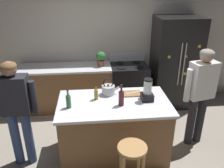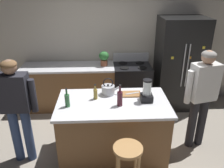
{
  "view_description": "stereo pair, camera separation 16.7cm",
  "coord_description": "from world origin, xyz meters",
  "px_view_note": "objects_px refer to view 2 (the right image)",
  "views": [
    {
      "loc": [
        -0.31,
        -2.9,
        2.53
      ],
      "look_at": [
        0.0,
        0.3,
        1.07
      ],
      "focal_mm": 36.96,
      "sensor_mm": 36.0,
      "label": 1
    },
    {
      "loc": [
        -0.15,
        -2.91,
        2.53
      ],
      "look_at": [
        0.0,
        0.3,
        1.07
      ],
      "focal_mm": 36.96,
      "sensor_mm": 36.0,
      "label": 2
    }
  ],
  "objects_px": {
    "potted_plant": "(104,57)",
    "bottle_wine": "(120,98)",
    "bottle_vinegar": "(95,94)",
    "blender_appliance": "(147,92)",
    "refrigerator": "(179,64)",
    "stove_range": "(132,85)",
    "bar_stool": "(128,158)",
    "bottle_olive_oil": "(67,100)",
    "person_by_island_left": "(16,103)",
    "person_by_sink_right": "(202,91)",
    "cutting_board": "(131,94)",
    "kitchen_island": "(113,128)",
    "tea_kettle": "(108,89)",
    "chef_knife": "(132,93)"
  },
  "relations": [
    {
      "from": "refrigerator",
      "to": "blender_appliance",
      "type": "relative_size",
      "value": 5.65
    },
    {
      "from": "bottle_wine",
      "to": "cutting_board",
      "type": "relative_size",
      "value": 1.05
    },
    {
      "from": "bar_stool",
      "to": "bottle_vinegar",
      "type": "distance_m",
      "value": 1.05
    },
    {
      "from": "stove_range",
      "to": "bottle_olive_oil",
      "type": "height_order",
      "value": "bottle_olive_oil"
    },
    {
      "from": "person_by_sink_right",
      "to": "bottle_vinegar",
      "type": "bearing_deg",
      "value": -178.61
    },
    {
      "from": "tea_kettle",
      "to": "bottle_wine",
      "type": "bearing_deg",
      "value": -67.26
    },
    {
      "from": "tea_kettle",
      "to": "blender_appliance",
      "type": "bearing_deg",
      "value": -23.73
    },
    {
      "from": "stove_range",
      "to": "person_by_island_left",
      "type": "height_order",
      "value": "person_by_island_left"
    },
    {
      "from": "tea_kettle",
      "to": "cutting_board",
      "type": "height_order",
      "value": "tea_kettle"
    },
    {
      "from": "bottle_vinegar",
      "to": "bar_stool",
      "type": "bearing_deg",
      "value": -65.26
    },
    {
      "from": "refrigerator",
      "to": "bar_stool",
      "type": "height_order",
      "value": "refrigerator"
    },
    {
      "from": "bar_stool",
      "to": "tea_kettle",
      "type": "distance_m",
      "value": 1.12
    },
    {
      "from": "person_by_island_left",
      "to": "bar_stool",
      "type": "bearing_deg",
      "value": -24.52
    },
    {
      "from": "bottle_olive_oil",
      "to": "bottle_vinegar",
      "type": "bearing_deg",
      "value": 28.19
    },
    {
      "from": "person_by_island_left",
      "to": "bar_stool",
      "type": "distance_m",
      "value": 1.69
    },
    {
      "from": "stove_range",
      "to": "potted_plant",
      "type": "height_order",
      "value": "potted_plant"
    },
    {
      "from": "bottle_vinegar",
      "to": "cutting_board",
      "type": "relative_size",
      "value": 0.79
    },
    {
      "from": "person_by_island_left",
      "to": "cutting_board",
      "type": "height_order",
      "value": "person_by_island_left"
    },
    {
      "from": "tea_kettle",
      "to": "cutting_board",
      "type": "xyz_separation_m",
      "value": [
        0.35,
        -0.04,
        -0.07
      ]
    },
    {
      "from": "kitchen_island",
      "to": "person_by_sink_right",
      "type": "height_order",
      "value": "person_by_sink_right"
    },
    {
      "from": "kitchen_island",
      "to": "bottle_olive_oil",
      "type": "height_order",
      "value": "bottle_olive_oil"
    },
    {
      "from": "person_by_island_left",
      "to": "bar_stool",
      "type": "relative_size",
      "value": 2.25
    },
    {
      "from": "kitchen_island",
      "to": "bottle_vinegar",
      "type": "distance_m",
      "value": 0.61
    },
    {
      "from": "person_by_sink_right",
      "to": "chef_knife",
      "type": "xyz_separation_m",
      "value": [
        -1.06,
        0.07,
        -0.04
      ]
    },
    {
      "from": "potted_plant",
      "to": "bottle_wine",
      "type": "height_order",
      "value": "bottle_wine"
    },
    {
      "from": "refrigerator",
      "to": "potted_plant",
      "type": "relative_size",
      "value": 6.29
    },
    {
      "from": "blender_appliance",
      "to": "bottle_vinegar",
      "type": "height_order",
      "value": "blender_appliance"
    },
    {
      "from": "bottle_vinegar",
      "to": "bottle_wine",
      "type": "bearing_deg",
      "value": -31.66
    },
    {
      "from": "tea_kettle",
      "to": "potted_plant",
      "type": "bearing_deg",
      "value": 92.02
    },
    {
      "from": "person_by_sink_right",
      "to": "kitchen_island",
      "type": "bearing_deg",
      "value": -173.71
    },
    {
      "from": "blender_appliance",
      "to": "bottle_wine",
      "type": "bearing_deg",
      "value": -163.51
    },
    {
      "from": "person_by_island_left",
      "to": "bottle_wine",
      "type": "xyz_separation_m",
      "value": [
        1.44,
        -0.03,
        0.06
      ]
    },
    {
      "from": "blender_appliance",
      "to": "chef_knife",
      "type": "distance_m",
      "value": 0.29
    },
    {
      "from": "person_by_sink_right",
      "to": "bar_stool",
      "type": "bearing_deg",
      "value": -143.82
    },
    {
      "from": "stove_range",
      "to": "bar_stool",
      "type": "bearing_deg",
      "value": -98.34
    },
    {
      "from": "bottle_vinegar",
      "to": "blender_appliance",
      "type": "bearing_deg",
      "value": -7.23
    },
    {
      "from": "potted_plant",
      "to": "bottle_wine",
      "type": "distance_m",
      "value": 1.66
    },
    {
      "from": "stove_range",
      "to": "bottle_wine",
      "type": "distance_m",
      "value": 1.76
    },
    {
      "from": "stove_range",
      "to": "person_by_sink_right",
      "type": "distance_m",
      "value": 1.72
    },
    {
      "from": "tea_kettle",
      "to": "bar_stool",
      "type": "bearing_deg",
      "value": -78.61
    },
    {
      "from": "bar_stool",
      "to": "cutting_board",
      "type": "relative_size",
      "value": 2.38
    },
    {
      "from": "person_by_sink_right",
      "to": "cutting_board",
      "type": "distance_m",
      "value": 1.08
    },
    {
      "from": "bottle_vinegar",
      "to": "tea_kettle",
      "type": "distance_m",
      "value": 0.24
    },
    {
      "from": "stove_range",
      "to": "bottle_vinegar",
      "type": "xyz_separation_m",
      "value": [
        -0.73,
        -1.41,
        0.54
      ]
    },
    {
      "from": "refrigerator",
      "to": "bar_stool",
      "type": "relative_size",
      "value": 2.65
    },
    {
      "from": "blender_appliance",
      "to": "cutting_board",
      "type": "bearing_deg",
      "value": 134.07
    },
    {
      "from": "stove_range",
      "to": "bottle_olive_oil",
      "type": "bearing_deg",
      "value": -124.44
    },
    {
      "from": "kitchen_island",
      "to": "person_by_island_left",
      "type": "bearing_deg",
      "value": -177.24
    },
    {
      "from": "person_by_sink_right",
      "to": "tea_kettle",
      "type": "height_order",
      "value": "person_by_sink_right"
    },
    {
      "from": "refrigerator",
      "to": "bottle_wine",
      "type": "distance_m",
      "value": 2.09
    }
  ]
}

